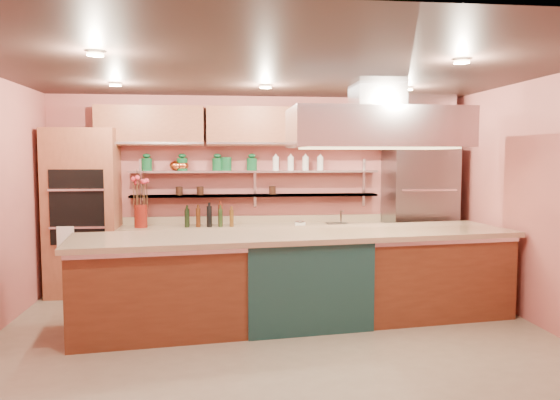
{
  "coord_description": "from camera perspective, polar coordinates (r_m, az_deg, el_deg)",
  "views": [
    {
      "loc": [
        -0.59,
        -5.57,
        1.92
      ],
      "look_at": [
        0.16,
        1.0,
        1.39
      ],
      "focal_mm": 35.0,
      "sensor_mm": 36.0,
      "label": 1
    }
  ],
  "objects": [
    {
      "name": "floor",
      "position": [
        5.93,
        -0.42,
        -14.43
      ],
      "size": [
        6.0,
        5.0,
        0.02
      ],
      "primitive_type": "cube",
      "color": "gray",
      "rests_on": "ground"
    },
    {
      "name": "ceiling",
      "position": [
        5.67,
        -0.44,
        13.49
      ],
      "size": [
        6.0,
        5.0,
        0.02
      ],
      "primitive_type": "cube",
      "color": "black",
      "rests_on": "wall_back"
    },
    {
      "name": "wall_back",
      "position": [
        8.11,
        -2.3,
        0.9
      ],
      "size": [
        6.0,
        0.04,
        2.8
      ],
      "primitive_type": "cube",
      "color": "#B35C54",
      "rests_on": "floor"
    },
    {
      "name": "wall_front",
      "position": [
        3.17,
        4.36,
        -4.91
      ],
      "size": [
        6.0,
        0.04,
        2.8
      ],
      "primitive_type": "cube",
      "color": "#B35C54",
      "rests_on": "floor"
    },
    {
      "name": "wall_right",
      "position": [
        6.65,
        26.22,
        -0.39
      ],
      "size": [
        0.04,
        5.0,
        2.8
      ],
      "primitive_type": "cube",
      "color": "#B35C54",
      "rests_on": "floor"
    },
    {
      "name": "oven_stack",
      "position": [
        8.01,
        -19.88,
        -1.21
      ],
      "size": [
        0.95,
        0.64,
        2.3
      ],
      "primitive_type": "cube",
      "color": "brown",
      "rests_on": "floor"
    },
    {
      "name": "refrigerator",
      "position": [
        8.3,
        14.31,
        -1.58
      ],
      "size": [
        0.95,
        0.72,
        2.1
      ],
      "primitive_type": "cube",
      "color": "slate",
      "rests_on": "floor"
    },
    {
      "name": "back_counter",
      "position": [
        7.93,
        -2.48,
        -6.0
      ],
      "size": [
        3.84,
        0.64,
        0.93
      ],
      "primitive_type": "cube",
      "color": "tan",
      "rests_on": "floor"
    },
    {
      "name": "wall_shelf_lower",
      "position": [
        7.98,
        -2.59,
        0.48
      ],
      "size": [
        3.6,
        0.26,
        0.03
      ],
      "primitive_type": "cube",
      "color": "silver",
      "rests_on": "wall_back"
    },
    {
      "name": "wall_shelf_upper",
      "position": [
        7.96,
        -2.59,
        2.99
      ],
      "size": [
        3.6,
        0.26,
        0.03
      ],
      "primitive_type": "cube",
      "color": "silver",
      "rests_on": "wall_back"
    },
    {
      "name": "upper_cabinets",
      "position": [
        7.93,
        -2.22,
        7.69
      ],
      "size": [
        4.6,
        0.36,
        0.55
      ],
      "primitive_type": "cube",
      "color": "brown",
      "rests_on": "wall_back"
    },
    {
      "name": "range_hood",
      "position": [
        6.45,
        10.05,
        7.43
      ],
      "size": [
        2.0,
        1.0,
        0.45
      ],
      "primitive_type": "cube",
      "color": "silver",
      "rests_on": "ceiling"
    },
    {
      "name": "ceiling_downlights",
      "position": [
        5.86,
        -0.65,
        12.9
      ],
      "size": [
        4.0,
        2.8,
        0.02
      ],
      "primitive_type": "cube",
      "color": "#FFE5A5",
      "rests_on": "ceiling"
    },
    {
      "name": "island",
      "position": [
        6.4,
        2.01,
        -8.04
      ],
      "size": [
        5.1,
        1.69,
        1.04
      ],
      "primitive_type": "cube",
      "rotation": [
        0.0,
        0.0,
        0.12
      ],
      "color": "brown",
      "rests_on": "floor"
    },
    {
      "name": "flower_vase",
      "position": [
        7.84,
        -14.34,
        -1.64
      ],
      "size": [
        0.23,
        0.23,
        0.32
      ],
      "primitive_type": "cylinder",
      "rotation": [
        0.0,
        0.0,
        -0.39
      ],
      "color": "maroon",
      "rests_on": "back_counter"
    },
    {
      "name": "oil_bottle_cluster",
      "position": [
        7.77,
        -7.39,
        -1.89
      ],
      "size": [
        0.77,
        0.5,
        0.24
      ],
      "primitive_type": "cube",
      "rotation": [
        0.0,
        0.0,
        0.42
      ],
      "color": "black",
      "rests_on": "back_counter"
    },
    {
      "name": "kitchen_scale",
      "position": [
        7.87,
        2.08,
        -2.35
      ],
      "size": [
        0.15,
        0.11,
        0.08
      ],
      "primitive_type": "cube",
      "rotation": [
        0.0,
        0.0,
        0.01
      ],
      "color": "silver",
      "rests_on": "back_counter"
    },
    {
      "name": "bar_faucet",
      "position": [
        8.08,
        6.38,
        -1.78
      ],
      "size": [
        0.03,
        0.03,
        0.2
      ],
      "primitive_type": "cylinder",
      "rotation": [
        0.0,
        0.0,
        0.36
      ],
      "color": "silver",
      "rests_on": "back_counter"
    },
    {
      "name": "copper_kettle",
      "position": [
        7.97,
        -10.84,
        3.54
      ],
      "size": [
        0.19,
        0.19,
        0.14
      ],
      "primitive_type": "ellipsoid",
      "rotation": [
        0.0,
        0.0,
        -0.05
      ],
      "color": "#D06330",
      "rests_on": "wall_shelf_upper"
    },
    {
      "name": "green_canister",
      "position": [
        7.94,
        -5.66,
        3.78
      ],
      "size": [
        0.2,
        0.2,
        0.19
      ],
      "primitive_type": "cylinder",
      "rotation": [
        0.0,
        0.0,
        -0.29
      ],
      "color": "#0F4723",
      "rests_on": "wall_shelf_upper"
    }
  ]
}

